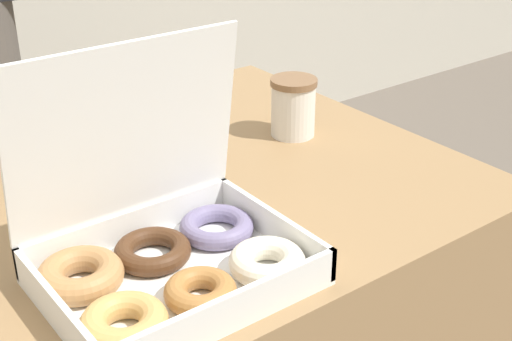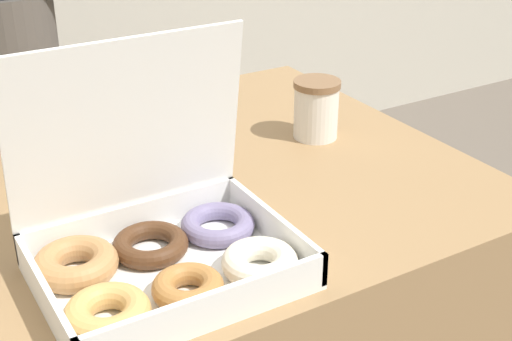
{
  "view_description": "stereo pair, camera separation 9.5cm",
  "coord_description": "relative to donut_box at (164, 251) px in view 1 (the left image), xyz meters",
  "views": [
    {
      "loc": [
        -0.45,
        -0.92,
        1.26
      ],
      "look_at": [
        0.06,
        -0.24,
        0.83
      ],
      "focal_mm": 50.0,
      "sensor_mm": 36.0,
      "label": 1
    },
    {
      "loc": [
        -0.37,
        -0.97,
        1.26
      ],
      "look_at": [
        0.06,
        -0.24,
        0.83
      ],
      "focal_mm": 50.0,
      "sensor_mm": 36.0,
      "label": 2
    }
  ],
  "objects": [
    {
      "name": "donut_box",
      "position": [
        0.0,
        0.0,
        0.0
      ],
      "size": [
        0.34,
        0.26,
        0.3
      ],
      "color": "white",
      "rests_on": "table"
    },
    {
      "name": "coffee_cup",
      "position": [
        0.43,
        0.26,
        0.01
      ],
      "size": [
        0.09,
        0.09,
        0.11
      ],
      "color": "silver",
      "rests_on": "table"
    }
  ]
}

